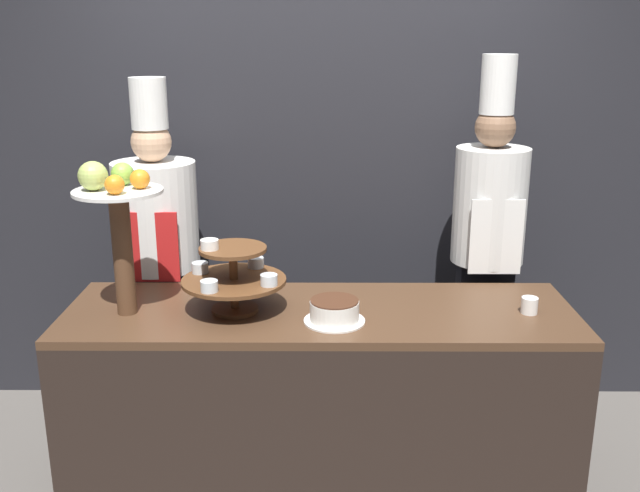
# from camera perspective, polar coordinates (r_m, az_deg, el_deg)

# --- Properties ---
(wall_back) EXTENTS (10.00, 0.06, 2.80)m
(wall_back) POSITION_cam_1_polar(r_m,az_deg,el_deg) (3.78, 0.06, 7.81)
(wall_back) COLOR #232328
(wall_back) RESTS_ON ground_plane
(buffet_counter) EXTENTS (2.15, 0.68, 0.86)m
(buffet_counter) POSITION_cam_1_polar(r_m,az_deg,el_deg) (3.20, -0.01, -12.28)
(buffet_counter) COLOR black
(buffet_counter) RESTS_ON ground_plane
(tiered_stand) EXTENTS (0.43, 0.43, 0.32)m
(tiered_stand) POSITION_cam_1_polar(r_m,az_deg,el_deg) (2.97, -6.98, -2.32)
(tiered_stand) COLOR brown
(tiered_stand) RESTS_ON buffet_counter
(fruit_pedestal) EXTENTS (0.36, 0.36, 0.64)m
(fruit_pedestal) POSITION_cam_1_polar(r_m,az_deg,el_deg) (2.97, -15.94, 2.70)
(fruit_pedestal) COLOR brown
(fruit_pedestal) RESTS_ON buffet_counter
(cake_round) EXTENTS (0.25, 0.25, 0.09)m
(cake_round) POSITION_cam_1_polar(r_m,az_deg,el_deg) (2.88, 1.16, -5.25)
(cake_round) COLOR white
(cake_round) RESTS_ON buffet_counter
(cup_white) EXTENTS (0.07, 0.07, 0.07)m
(cup_white) POSITION_cam_1_polar(r_m,az_deg,el_deg) (3.09, 16.41, -4.58)
(cup_white) COLOR white
(cup_white) RESTS_ON buffet_counter
(chef_left) EXTENTS (0.40, 0.40, 1.79)m
(chef_left) POSITION_cam_1_polar(r_m,az_deg,el_deg) (3.59, -12.80, -0.23)
(chef_left) COLOR #28282D
(chef_left) RESTS_ON ground_plane
(chef_center_left) EXTENTS (0.35, 0.35, 1.89)m
(chef_center_left) POSITION_cam_1_polar(r_m,az_deg,el_deg) (3.57, 13.27, 0.70)
(chef_center_left) COLOR black
(chef_center_left) RESTS_ON ground_plane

